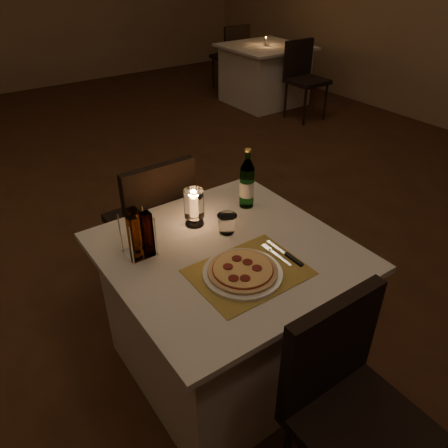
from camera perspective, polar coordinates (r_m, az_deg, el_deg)
floor at (r=2.95m, az=-7.50°, el=-6.67°), size 8.00×10.00×0.02m
main_table at (r=2.13m, az=0.32°, el=-11.28°), size 1.00×1.00×0.74m
chair_near at (r=1.67m, az=15.69°, el=-20.61°), size 0.42×0.42×0.90m
chair_far at (r=2.52m, az=-9.13°, el=1.09°), size 0.42×0.42×0.90m
placemat at (r=1.77m, az=3.22°, el=-6.30°), size 0.45×0.34×0.00m
plate at (r=1.75m, az=2.45°, el=-6.44°), size 0.32×0.32×0.01m
pizza at (r=1.74m, az=2.45°, el=-6.03°), size 0.28×0.28×0.02m
fork at (r=1.87m, az=6.58°, el=-3.81°), size 0.02×0.18×0.00m
knife at (r=1.86m, az=8.63°, el=-4.26°), size 0.02×0.22×0.01m
tumbler at (r=1.98m, az=0.40°, el=0.02°), size 0.09×0.09×0.09m
water_bottle at (r=2.15m, az=3.02°, el=5.26°), size 0.07×0.07×0.31m
hurricane_candle at (r=2.01m, az=-3.96°, el=2.52°), size 0.09×0.09×0.18m
cruet_caddy at (r=1.84m, az=-11.05°, el=-1.46°), size 0.12×0.12×0.21m
neighbor_table_right at (r=6.16m, az=5.27°, el=18.87°), size 1.00×1.00×0.74m
neighbor_chair_ra at (r=5.61m, az=10.27°, el=18.95°), size 0.42×0.42×0.90m
neighbor_chair_rb at (r=6.67m, az=1.15°, el=21.61°), size 0.42×0.42×0.90m
neighbor_candle_right at (r=6.08m, az=5.48°, el=22.66°), size 0.03×0.03×0.11m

